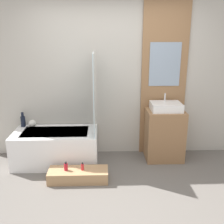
{
  "coord_description": "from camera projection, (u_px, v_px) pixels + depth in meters",
  "views": [
    {
      "loc": [
        -0.12,
        -2.66,
        1.98
      ],
      "look_at": [
        -0.01,
        0.71,
        0.98
      ],
      "focal_mm": 42.0,
      "sensor_mm": 36.0,
      "label": 1
    }
  ],
  "objects": [
    {
      "name": "wall_tiled_back",
      "position": [
        111.0,
        78.0,
        4.26
      ],
      "size": [
        4.2,
        0.06,
        2.6
      ],
      "primitive_type": "cube",
      "color": "#B7B2A8",
      "rests_on": "ground_plane"
    },
    {
      "name": "sink",
      "position": [
        166.0,
        107.0,
        4.11
      ],
      "size": [
        0.47,
        0.37,
        0.25
      ],
      "color": "white",
      "rests_on": "vanity_cabinet"
    },
    {
      "name": "bathtub",
      "position": [
        56.0,
        147.0,
        4.15
      ],
      "size": [
        1.3,
        0.69,
        0.53
      ],
      "color": "white",
      "rests_on": "ground_plane"
    },
    {
      "name": "vase_round_light",
      "position": [
        32.0,
        123.0,
        4.27
      ],
      "size": [
        0.12,
        0.12,
        0.12
      ],
      "primitive_type": "sphere",
      "color": "silver",
      "rests_on": "bathtub"
    },
    {
      "name": "vanity_cabinet",
      "position": [
        164.0,
        135.0,
        4.25
      ],
      "size": [
        0.59,
        0.47,
        0.82
      ],
      "primitive_type": "cube",
      "color": "#8E6642",
      "rests_on": "ground_plane"
    },
    {
      "name": "bottle_soap_primary",
      "position": [
        66.0,
        167.0,
        3.63
      ],
      "size": [
        0.05,
        0.05,
        0.12
      ],
      "color": "#B21928",
      "rests_on": "wooden_step_bench"
    },
    {
      "name": "glass_shower_screen",
      "position": [
        94.0,
        93.0,
        3.91
      ],
      "size": [
        0.01,
        0.62,
        1.21
      ],
      "primitive_type": "cube",
      "color": "silver",
      "rests_on": "bathtub"
    },
    {
      "name": "wall_wood_accent",
      "position": [
        164.0,
        77.0,
        4.23
      ],
      "size": [
        0.73,
        0.04,
        2.6
      ],
      "color": "#8E6642",
      "rests_on": "ground_plane"
    },
    {
      "name": "bottle_soap_secondary",
      "position": [
        82.0,
        167.0,
        3.64
      ],
      "size": [
        0.04,
        0.04,
        0.11
      ],
      "color": "red",
      "rests_on": "wooden_step_bench"
    },
    {
      "name": "vase_tall_dark",
      "position": [
        23.0,
        121.0,
        4.27
      ],
      "size": [
        0.08,
        0.08,
        0.24
      ],
      "color": "black",
      "rests_on": "bathtub"
    },
    {
      "name": "wooden_step_bench",
      "position": [
        78.0,
        175.0,
        3.67
      ],
      "size": [
        0.83,
        0.3,
        0.16
      ],
      "primitive_type": "cube",
      "color": "#A87F56",
      "rests_on": "ground_plane"
    },
    {
      "name": "ground_plane",
      "position": [
        115.0,
        207.0,
        3.12
      ],
      "size": [
        12.0,
        12.0,
        0.0
      ],
      "primitive_type": "plane",
      "color": "#605B56"
    }
  ]
}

